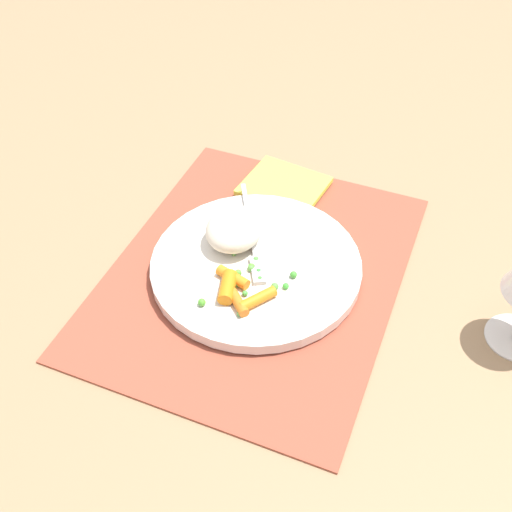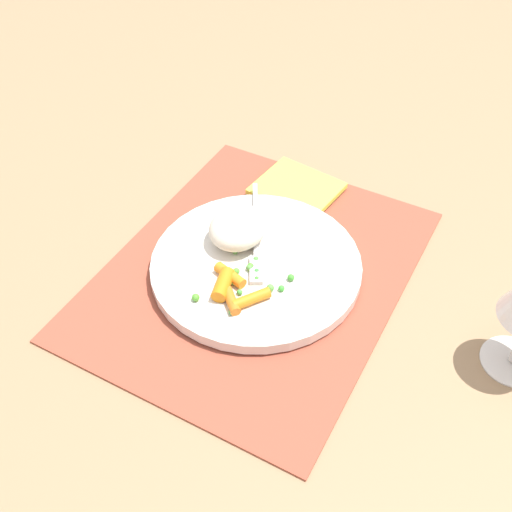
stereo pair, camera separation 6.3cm
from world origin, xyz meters
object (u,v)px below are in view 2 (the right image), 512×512
(plate, at_px, (256,266))
(rice_mound, at_px, (238,228))
(carrot_portion, at_px, (232,288))
(fork, at_px, (256,241))
(napkin, at_px, (297,189))

(plate, xyz_separation_m, rice_mound, (-0.02, -0.04, 0.03))
(rice_mound, bearing_deg, plate, 58.17)
(carrot_portion, relative_size, fork, 0.48)
(rice_mound, distance_m, carrot_portion, 0.09)
(plate, bearing_deg, fork, -150.92)
(rice_mound, relative_size, napkin, 0.73)
(rice_mound, height_order, napkin, rice_mound)
(rice_mound, distance_m, fork, 0.03)
(plate, height_order, rice_mound, rice_mound)
(carrot_portion, relative_size, napkin, 0.74)
(carrot_portion, bearing_deg, rice_mound, -154.58)
(plate, distance_m, fork, 0.04)
(napkin, bearing_deg, fork, 3.18)
(carrot_portion, bearing_deg, plate, -179.94)
(carrot_portion, bearing_deg, napkin, -173.85)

